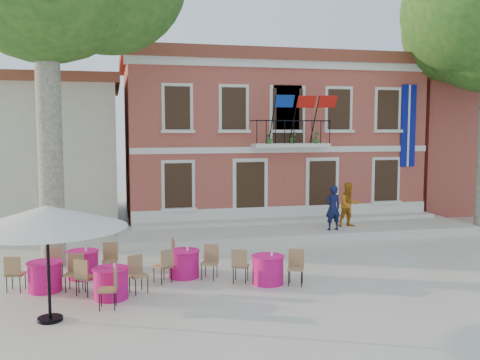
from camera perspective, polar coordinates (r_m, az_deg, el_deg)
name	(u,v)px	position (r m, az deg, el deg)	size (l,w,h in m)	color
ground	(286,264)	(16.78, 4.91, -8.95)	(90.00, 90.00, 0.00)	beige
main_building	(262,137)	(26.40, 2.32, 4.64)	(13.50, 9.59, 7.50)	#B74B42
neighbor_west	(16,149)	(26.81, -22.77, 3.02)	(9.40, 9.40, 6.40)	beige
neighbor_east	(462,146)	(32.63, 22.58, 3.40)	(9.40, 9.40, 6.40)	#B74B42
terrace	(299,230)	(21.45, 6.32, -5.36)	(14.00, 3.40, 0.30)	silver
patio_umbrella	(47,217)	(12.22, -19.93, -3.76)	(3.43, 3.43, 2.55)	black
pedestrian_navy	(333,208)	(20.77, 9.87, -2.95)	(0.63, 0.41, 1.72)	#101538
pedestrian_orange	(349,205)	(21.62, 11.55, -2.60)	(0.85, 0.66, 1.75)	#C97117
cafe_table_0	(45,275)	(14.86, -20.09, -9.51)	(1.97, 0.90, 0.95)	#E11589
cafe_table_1	(184,262)	(15.31, -5.99, -8.72)	(1.87, 1.66, 0.95)	#E11589
cafe_table_2	(111,282)	(13.77, -13.60, -10.48)	(1.86, 1.71, 0.95)	#E11589
cafe_table_3	(83,263)	(15.81, -16.42, -8.49)	(1.94, 0.90, 0.95)	#E11589
cafe_table_4	(268,268)	(14.65, 2.99, -9.40)	(1.92, 1.17, 0.95)	#E11589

